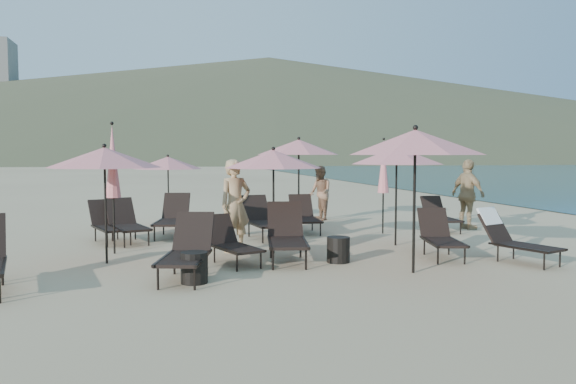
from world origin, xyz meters
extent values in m
plane|color=#D6BA8C|center=(0.00, 0.00, 0.00)|extent=(800.00, 800.00, 0.00)
cone|color=brown|center=(60.00, 300.00, 27.50)|extent=(690.00, 690.00, 55.00)
cone|color=brown|center=(190.00, 330.00, 16.00)|extent=(280.00, 280.00, 32.00)
cube|color=beige|center=(-45.00, 310.00, 19.00)|extent=(18.00, 16.00, 38.00)
cylinder|color=black|center=(-5.61, -0.19, 0.19)|extent=(0.04, 0.04, 0.38)
cube|color=black|center=(-5.46, -0.71, 0.40)|extent=(0.35, 1.49, 0.04)
cube|color=black|center=(-2.89, -0.62, 0.37)|extent=(0.95, 1.39, 0.05)
cube|color=black|center=(-2.67, 0.21, 0.68)|extent=(0.75, 0.63, 0.65)
cylinder|color=black|center=(-3.29, -1.05, 0.18)|extent=(0.04, 0.04, 0.36)
cylinder|color=black|center=(-3.01, -0.01, 0.18)|extent=(0.04, 0.04, 0.36)
cylinder|color=black|center=(-2.76, -1.19, 0.18)|extent=(0.04, 0.04, 0.36)
cylinder|color=black|center=(-2.48, -0.15, 0.18)|extent=(0.04, 0.04, 0.36)
cube|color=black|center=(-3.18, -0.48, 0.38)|extent=(0.40, 1.39, 0.04)
cube|color=black|center=(-2.57, -0.65, 0.38)|extent=(0.40, 1.39, 0.04)
cube|color=black|center=(-1.88, 0.45, 0.31)|extent=(0.87, 1.20, 0.04)
cube|color=black|center=(-2.11, 1.14, 0.58)|extent=(0.66, 0.56, 0.56)
cylinder|color=black|center=(-1.96, -0.05, 0.15)|extent=(0.03, 0.03, 0.31)
cylinder|color=black|center=(-2.25, 0.83, 0.15)|extent=(0.03, 0.03, 0.31)
cylinder|color=black|center=(-1.52, 0.10, 0.15)|extent=(0.03, 0.03, 0.31)
cylinder|color=black|center=(-1.81, 0.98, 0.15)|extent=(0.03, 0.03, 0.31)
cube|color=black|center=(-2.15, 0.41, 0.32)|extent=(0.42, 1.16, 0.04)
cube|color=black|center=(-1.64, 0.58, 0.32)|extent=(0.42, 1.16, 0.04)
cube|color=black|center=(-0.96, 0.42, 0.39)|extent=(0.91, 1.43, 0.06)
cube|color=black|center=(-0.80, 1.30, 0.71)|extent=(0.76, 0.61, 0.68)
cylinder|color=black|center=(-1.34, -0.08, 0.19)|extent=(0.04, 0.04, 0.38)
cylinder|color=black|center=(-1.14, 1.05, 0.19)|extent=(0.04, 0.04, 0.38)
cylinder|color=black|center=(-0.77, -0.18, 0.19)|extent=(0.04, 0.04, 0.38)
cylinder|color=black|center=(-0.57, 0.94, 0.19)|extent=(0.04, 0.04, 0.38)
cube|color=black|center=(-1.27, 0.53, 0.40)|extent=(0.30, 1.48, 0.04)
cube|color=black|center=(-0.62, 0.41, 0.40)|extent=(0.30, 1.48, 0.04)
cube|color=black|center=(2.04, 0.12, 0.33)|extent=(0.83, 1.24, 0.05)
cube|color=black|center=(2.21, 0.87, 0.61)|extent=(0.67, 0.55, 0.59)
cylinder|color=black|center=(1.70, -0.29, 0.16)|extent=(0.03, 0.03, 0.32)
cylinder|color=black|center=(1.91, 0.66, 0.16)|extent=(0.03, 0.03, 0.32)
cylinder|color=black|center=(2.18, -0.40, 0.16)|extent=(0.03, 0.03, 0.32)
cylinder|color=black|center=(2.39, 0.56, 0.16)|extent=(0.03, 0.03, 0.32)
cube|color=black|center=(1.78, 0.23, 0.34)|extent=(0.32, 1.25, 0.04)
cube|color=black|center=(2.33, 0.10, 0.34)|extent=(0.32, 1.25, 0.04)
cube|color=black|center=(3.31, -0.68, 0.32)|extent=(0.90, 1.22, 0.05)
cube|color=black|center=(3.06, 0.02, 0.59)|extent=(0.67, 0.58, 0.56)
cylinder|color=black|center=(3.24, -1.18, 0.15)|extent=(0.03, 0.03, 0.31)
cylinder|color=black|center=(2.92, -0.30, 0.15)|extent=(0.03, 0.03, 0.31)
cylinder|color=black|center=(3.68, -1.03, 0.15)|extent=(0.03, 0.03, 0.31)
cylinder|color=black|center=(3.37, -0.14, 0.15)|extent=(0.03, 0.03, 0.31)
cube|color=black|center=(3.03, -0.72, 0.33)|extent=(0.44, 1.17, 0.04)
cube|color=black|center=(3.55, -0.54, 0.33)|extent=(0.44, 1.17, 0.04)
cube|color=white|center=(3.02, 0.14, 0.80)|extent=(0.55, 0.41, 0.34)
cube|color=black|center=(-3.86, 3.46, 0.35)|extent=(0.96, 1.35, 0.05)
cube|color=black|center=(-4.10, 4.24, 0.65)|extent=(0.74, 0.63, 0.63)
cylinder|color=black|center=(-3.96, 2.90, 0.17)|extent=(0.04, 0.04, 0.34)
cylinder|color=black|center=(-4.27, 3.89, 0.17)|extent=(0.04, 0.04, 0.34)
cylinder|color=black|center=(-3.46, 3.05, 0.17)|extent=(0.04, 0.04, 0.34)
cylinder|color=black|center=(-3.77, 4.05, 0.17)|extent=(0.04, 0.04, 0.34)
cube|color=black|center=(-4.16, 3.42, 0.36)|extent=(0.45, 1.32, 0.04)
cube|color=black|center=(-3.58, 3.60, 0.36)|extent=(0.45, 1.32, 0.04)
cube|color=black|center=(-4.24, 3.59, 0.34)|extent=(0.96, 1.30, 0.05)
cube|color=black|center=(-4.50, 4.33, 0.63)|extent=(0.72, 0.62, 0.60)
cylinder|color=black|center=(-4.32, 3.04, 0.17)|extent=(0.04, 0.04, 0.33)
cylinder|color=black|center=(-4.65, 3.99, 0.17)|extent=(0.04, 0.04, 0.33)
cylinder|color=black|center=(-3.84, 3.21, 0.17)|extent=(0.04, 0.04, 0.33)
cylinder|color=black|center=(-4.17, 4.16, 0.17)|extent=(0.04, 0.04, 0.33)
cube|color=black|center=(-4.53, 3.54, 0.35)|extent=(0.47, 1.26, 0.04)
cube|color=black|center=(-3.98, 3.73, 0.35)|extent=(0.47, 1.26, 0.04)
cube|color=black|center=(-2.95, 4.14, 0.37)|extent=(0.90, 1.38, 0.05)
cube|color=black|center=(-2.78, 4.97, 0.68)|extent=(0.74, 0.60, 0.66)
cylinder|color=black|center=(-3.33, 3.67, 0.18)|extent=(0.04, 0.04, 0.36)
cylinder|color=black|center=(-3.11, 4.74, 0.18)|extent=(0.04, 0.04, 0.36)
cylinder|color=black|center=(-2.79, 3.56, 0.18)|extent=(0.04, 0.04, 0.36)
cylinder|color=black|center=(-2.57, 4.63, 0.18)|extent=(0.04, 0.04, 0.36)
cube|color=black|center=(-3.25, 4.25, 0.38)|extent=(0.33, 1.41, 0.04)
cube|color=black|center=(-2.63, 4.12, 0.38)|extent=(0.33, 1.41, 0.04)
cube|color=black|center=(-0.76, 3.36, 0.36)|extent=(0.79, 1.31, 0.05)
cube|color=black|center=(-0.87, 4.18, 0.66)|extent=(0.69, 0.55, 0.64)
cylinder|color=black|center=(-0.96, 2.82, 0.17)|extent=(0.04, 0.04, 0.35)
cylinder|color=black|center=(-1.10, 3.87, 0.17)|extent=(0.04, 0.04, 0.35)
cylinder|color=black|center=(-0.43, 2.89, 0.17)|extent=(0.04, 0.04, 0.35)
cylinder|color=black|center=(-0.57, 3.94, 0.17)|extent=(0.04, 0.04, 0.35)
cube|color=black|center=(-1.07, 3.37, 0.37)|extent=(0.22, 1.38, 0.04)
cube|color=black|center=(-0.46, 3.45, 0.37)|extent=(0.22, 1.38, 0.04)
cube|color=black|center=(0.41, 4.07, 0.34)|extent=(0.69, 1.21, 0.05)
cube|color=black|center=(0.47, 4.86, 0.63)|extent=(0.64, 0.49, 0.60)
cylinder|color=black|center=(0.12, 3.61, 0.17)|extent=(0.04, 0.04, 0.33)
cylinder|color=black|center=(0.20, 4.61, 0.17)|extent=(0.04, 0.04, 0.33)
cylinder|color=black|center=(0.62, 3.57, 0.17)|extent=(0.04, 0.04, 0.33)
cylinder|color=black|center=(0.70, 4.57, 0.17)|extent=(0.04, 0.04, 0.33)
cube|color=black|center=(0.12, 4.14, 0.35)|extent=(0.14, 1.31, 0.04)
cube|color=black|center=(0.70, 4.10, 0.35)|extent=(0.14, 1.31, 0.04)
cube|color=black|center=(3.92, 3.52, 0.32)|extent=(0.65, 1.14, 0.05)
cube|color=black|center=(3.98, 4.25, 0.59)|extent=(0.60, 0.46, 0.56)
cylinder|color=black|center=(3.65, 3.08, 0.15)|extent=(0.03, 0.03, 0.31)
cylinder|color=black|center=(3.73, 4.02, 0.15)|extent=(0.03, 0.03, 0.31)
cylinder|color=black|center=(4.12, 3.04, 0.15)|extent=(0.03, 0.03, 0.31)
cylinder|color=black|center=(4.20, 3.98, 0.15)|extent=(0.03, 0.03, 0.31)
cube|color=black|center=(3.65, 3.58, 0.33)|extent=(0.14, 1.23, 0.04)
cube|color=black|center=(4.20, 3.54, 0.33)|extent=(0.14, 1.23, 0.04)
cylinder|color=black|center=(-4.19, 1.22, 1.02)|extent=(0.04, 0.04, 2.05)
cone|color=pink|center=(-4.19, 1.22, 1.95)|extent=(2.05, 2.05, 0.37)
sphere|color=black|center=(-4.19, 1.22, 2.16)|extent=(0.08, 0.08, 0.08)
cylinder|color=black|center=(-0.97, 1.57, 1.00)|extent=(0.04, 0.04, 2.01)
cone|color=pink|center=(-0.97, 1.57, 1.91)|extent=(2.01, 2.01, 0.36)
sphere|color=black|center=(-0.97, 1.57, 2.12)|extent=(0.08, 0.08, 0.08)
cylinder|color=black|center=(1.83, 1.86, 1.04)|extent=(0.04, 0.04, 2.08)
cone|color=pink|center=(1.83, 1.86, 1.98)|extent=(2.08, 2.08, 0.38)
sphere|color=black|center=(1.83, 1.86, 2.19)|extent=(0.08, 0.08, 0.08)
cylinder|color=black|center=(-2.94, 6.18, 0.93)|extent=(0.04, 0.04, 1.85)
cone|color=pink|center=(-2.94, 6.18, 1.76)|extent=(1.85, 1.85, 0.33)
sphere|color=black|center=(-2.94, 6.18, 1.96)|extent=(0.07, 0.07, 0.07)
cylinder|color=black|center=(0.58, 5.50, 1.15)|extent=(0.05, 0.05, 2.30)
cone|color=pink|center=(0.58, 5.50, 2.19)|extent=(2.30, 2.30, 0.42)
sphere|color=black|center=(0.58, 5.50, 2.43)|extent=(0.09, 0.09, 0.09)
cylinder|color=black|center=(0.94, -0.84, 1.16)|extent=(0.05, 0.05, 2.32)
cone|color=pink|center=(0.94, -0.84, 2.21)|extent=(2.32, 2.32, 0.42)
sphere|color=black|center=(0.94, -0.84, 2.46)|extent=(0.09, 0.09, 0.09)
cylinder|color=black|center=(2.27, 3.60, 0.52)|extent=(0.04, 0.04, 1.03)
cone|color=pink|center=(2.27, 3.60, 1.69)|extent=(0.28, 0.28, 1.32)
sphere|color=black|center=(2.27, 3.60, 2.38)|extent=(0.07, 0.07, 0.07)
cylinder|color=black|center=(-4.12, 2.24, 0.57)|extent=(0.04, 0.04, 1.14)
cone|color=pink|center=(-4.12, 2.24, 1.86)|extent=(0.31, 0.31, 1.45)
sphere|color=black|center=(-4.12, 2.24, 2.62)|extent=(0.07, 0.07, 0.07)
cylinder|color=black|center=(-2.73, -0.73, 0.24)|extent=(0.42, 0.42, 0.49)
cylinder|color=black|center=(-0.01, 0.33, 0.24)|extent=(0.43, 0.43, 0.47)
imported|color=tan|center=(-1.71, 1.88, 0.95)|extent=(0.81, 0.68, 1.90)
imported|color=#946A4C|center=(1.57, 6.74, 0.82)|extent=(0.71, 0.87, 1.65)
imported|color=tan|center=(4.79, 3.83, 0.93)|extent=(0.70, 1.17, 1.87)
camera|label=1|loc=(-3.32, -9.49, 2.03)|focal=35.00mm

